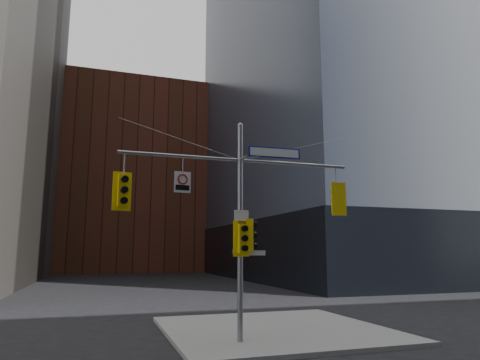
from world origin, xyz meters
TOP-DOWN VIEW (x-y plane):
  - sidewalk_corner at (2.00, 4.00)m, footprint 8.00×8.00m
  - podium_ne at (28.00, 32.00)m, footprint 36.40×36.40m
  - brick_midrise at (0.00, 58.00)m, footprint 26.00×20.00m
  - signal_assembly at (0.00, 1.99)m, footprint 8.00×0.80m
  - traffic_light_west_arm at (-3.78, 2.01)m, footprint 0.58×0.51m
  - traffic_light_east_arm at (3.65, 1.99)m, footprint 0.57×0.45m
  - traffic_light_pole_side at (0.33, 2.00)m, footprint 0.41×0.35m
  - traffic_light_pole_front at (-0.00, 1.73)m, footprint 0.55×0.43m
  - street_sign_blade at (1.25, 2.00)m, footprint 1.89×0.14m
  - regulatory_sign_arm at (-1.95, 1.97)m, footprint 0.54×0.11m
  - regulatory_sign_pole at (0.00, 1.88)m, footprint 0.49×0.05m
  - street_blade_ew at (0.45, 2.00)m, footprint 0.83×0.12m
  - street_blade_ns at (0.00, 2.45)m, footprint 0.05×0.71m

SIDE VIEW (x-z plane):
  - sidewalk_corner at x=2.00m, z-range 0.00..0.15m
  - street_blade_ew at x=0.45m, z-range 2.83..2.99m
  - street_blade_ns at x=0.00m, z-range 2.89..3.03m
  - podium_ne at x=28.00m, z-range 0.00..6.00m
  - traffic_light_pole_front at x=0.00m, z-range 2.80..3.94m
  - traffic_light_pole_side at x=0.33m, z-range 2.96..4.03m
  - regulatory_sign_pole at x=0.00m, z-range 3.65..4.28m
  - signal_assembly at x=0.00m, z-range 0.77..8.07m
  - traffic_light_west_arm at x=-3.78m, z-range 4.19..5.41m
  - traffic_light_east_arm at x=3.65m, z-range 4.21..5.39m
  - regulatory_sign_arm at x=-1.95m, z-range 4.83..5.51m
  - street_sign_blade at x=1.25m, z-range 6.17..6.53m
  - brick_midrise at x=0.00m, z-range 0.00..28.00m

